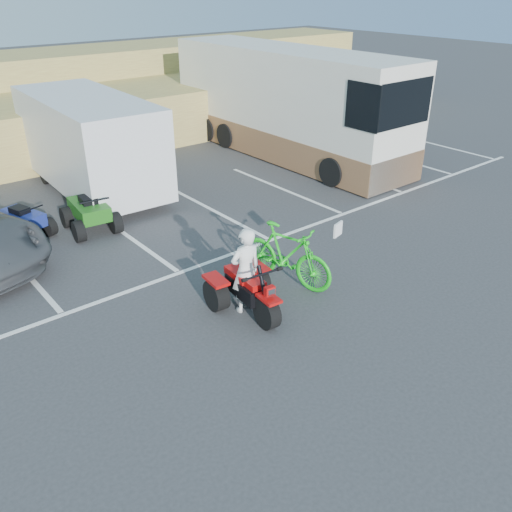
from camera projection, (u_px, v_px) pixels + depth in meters
ground at (245, 319)px, 10.57m from camera, size 100.00×100.00×0.00m
parking_stripes at (174, 238)px, 13.86m from camera, size 28.00×5.16×0.01m
red_trike_atv at (250, 312)px, 10.80m from camera, size 1.46×1.85×1.12m
rider at (246, 270)px, 10.50m from camera, size 0.69×0.49×1.78m
green_dirt_bike at (286, 255)px, 11.56m from camera, size 1.18×2.33×1.35m
cargo_trailer at (90, 141)px, 16.25m from camera, size 2.70×6.23×2.86m
rv_motorhome at (287, 110)px, 19.73m from camera, size 2.64×10.31×3.70m
quad_atv_blue at (25, 237)px, 13.92m from camera, size 1.41×1.65×0.92m
quad_atv_green at (92, 230)px, 14.31m from camera, size 1.35×1.71×1.04m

